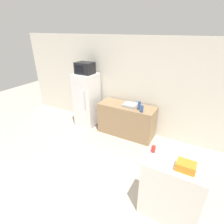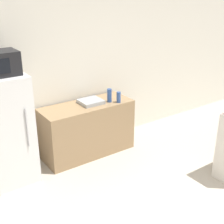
% 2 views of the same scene
% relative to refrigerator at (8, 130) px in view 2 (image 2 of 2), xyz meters
% --- Properties ---
extents(wall_back, '(8.00, 0.06, 2.60)m').
position_rel_refrigerator_xyz_m(wall_back, '(1.48, 0.41, 0.50)').
color(wall_back, silver).
rests_on(wall_back, ground_plane).
extents(refrigerator, '(0.61, 0.64, 1.59)m').
position_rel_refrigerator_xyz_m(refrigerator, '(0.00, 0.00, 0.00)').
color(refrigerator, silver).
rests_on(refrigerator, ground_plane).
extents(counter, '(1.53, 0.60, 0.88)m').
position_rel_refrigerator_xyz_m(counter, '(1.30, 0.04, -0.35)').
color(counter, '#937551').
rests_on(counter, ground_plane).
extents(sink_basin, '(0.36, 0.33, 0.06)m').
position_rel_refrigerator_xyz_m(sink_basin, '(1.39, 0.05, 0.12)').
color(sink_basin, '#9EA3A8').
rests_on(sink_basin, counter).
extents(bottle_tall, '(0.07, 0.07, 0.23)m').
position_rel_refrigerator_xyz_m(bottle_tall, '(1.68, -0.07, 0.20)').
color(bottle_tall, '#2D4C8C').
rests_on(bottle_tall, counter).
extents(bottle_short, '(0.07, 0.07, 0.18)m').
position_rel_refrigerator_xyz_m(bottle_short, '(1.79, -0.17, 0.18)').
color(bottle_short, '#2D4C8C').
rests_on(bottle_short, counter).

